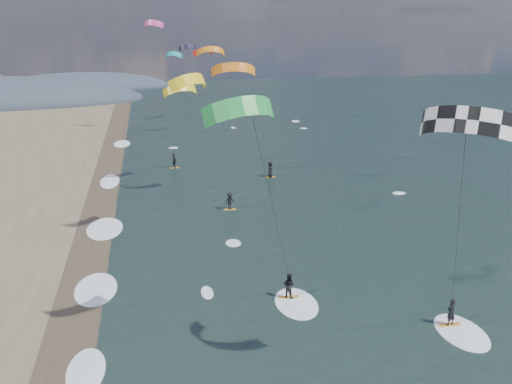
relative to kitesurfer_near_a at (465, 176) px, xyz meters
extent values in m
cube|color=#382D23|center=(-18.21, 8.28, -10.54)|extent=(3.00, 240.00, 0.00)
ellipsoid|color=#3D4756|center=(-28.21, 118.28, -10.55)|extent=(40.00, 18.00, 7.00)
cube|color=orange|center=(3.14, 4.90, -10.52)|extent=(1.33, 0.40, 0.06)
imported|color=black|center=(3.14, 4.90, -9.67)|extent=(0.69, 0.56, 1.64)
ellipsoid|color=white|center=(3.44, 4.10, -10.55)|extent=(2.60, 4.20, 0.12)
cylinder|color=black|center=(1.14, 1.90, -3.29)|extent=(0.02, 0.02, 13.92)
cube|color=orange|center=(-5.20, 9.84, -10.52)|extent=(1.27, 0.39, 0.06)
imported|color=black|center=(-5.20, 9.84, -9.68)|extent=(0.99, 0.98, 1.61)
ellipsoid|color=white|center=(-4.90, 9.04, -10.55)|extent=(2.60, 4.20, 0.12)
cylinder|color=black|center=(-6.95, 6.84, -3.29)|extent=(0.02, 0.02, 13.80)
cube|color=orange|center=(-6.48, 27.06, -10.52)|extent=(1.10, 0.35, 0.05)
imported|color=black|center=(-6.48, 27.06, -9.71)|extent=(1.17, 0.98, 1.57)
cube|color=orange|center=(-0.68, 36.75, -10.52)|extent=(1.10, 0.35, 0.05)
imported|color=black|center=(-0.68, 36.75, -9.66)|extent=(0.70, 0.92, 1.68)
cube|color=orange|center=(-10.74, 42.47, -10.52)|extent=(1.10, 0.35, 0.05)
imported|color=black|center=(-10.74, 42.47, -9.65)|extent=(0.64, 0.73, 1.69)
ellipsoid|color=white|center=(-17.01, 4.28, -10.55)|extent=(2.40, 5.40, 0.11)
ellipsoid|color=white|center=(-17.01, 13.28, -10.55)|extent=(2.40, 5.40, 0.11)
ellipsoid|color=white|center=(-17.01, 24.28, -10.55)|extent=(2.40, 5.40, 0.11)
ellipsoid|color=white|center=(-17.01, 38.28, -10.55)|extent=(2.40, 5.40, 0.11)
ellipsoid|color=white|center=(-17.01, 56.28, -10.55)|extent=(2.40, 5.40, 0.11)
camera|label=1|loc=(-13.16, -21.48, 6.79)|focal=40.00mm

